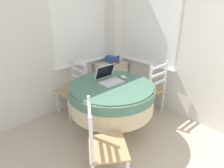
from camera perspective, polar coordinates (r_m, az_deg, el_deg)
corner_room_shell at (r=2.80m, az=5.43°, el=11.38°), size 4.10×4.86×2.55m
round_dining_table at (r=2.78m, az=-0.10°, el=-3.31°), size 1.19×1.19×0.77m
laptop at (r=2.79m, az=-0.85°, el=1.60°), size 0.34×0.31×0.22m
computer_mouse at (r=2.90m, az=3.10°, el=1.99°), size 0.06×0.10×0.05m
cell_phone at (r=2.95m, az=3.37°, el=1.96°), size 0.10×0.12×0.01m
dining_chair_near_back_window at (r=3.39m, az=-10.86°, el=-1.54°), size 0.40×0.45×0.94m
dining_chair_near_right_window at (r=3.38m, az=10.98°, el=-1.60°), size 0.46×0.41×0.94m
dining_chair_camera_near at (r=2.17m, az=-2.46°, el=-17.32°), size 0.58×0.59×0.94m
corner_cabinet at (r=4.00m, az=-0.19°, el=1.33°), size 0.60×0.41×0.70m
storage_box at (r=3.90m, az=0.11°, el=7.20°), size 0.22×0.17×0.13m
book_on_cabinet at (r=3.86m, az=0.43°, el=6.21°), size 0.13×0.20×0.02m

